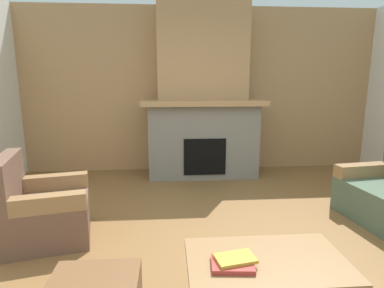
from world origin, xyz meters
TOP-DOWN VIEW (x-y plane):
  - ground at (0.00, 0.00)m, footprint 9.00×9.00m
  - wall_back_wood_panel at (0.00, 3.00)m, footprint 6.00×0.12m
  - fireplace at (0.00, 2.62)m, footprint 1.90×0.82m
  - armchair at (-1.78, 0.56)m, footprint 0.91×0.91m
  - coffee_table at (0.06, -0.64)m, footprint 1.00×0.60m
  - book_stack_near_edge at (-0.17, -0.70)m, footprint 0.29×0.22m

SIDE VIEW (x-z plane):
  - ground at x=0.00m, z-range 0.00..0.00m
  - armchair at x=-1.78m, z-range -0.13..0.72m
  - coffee_table at x=0.06m, z-range 0.16..0.59m
  - book_stack_near_edge at x=-0.17m, z-range 0.43..0.48m
  - fireplace at x=0.00m, z-range -0.19..2.51m
  - wall_back_wood_panel at x=0.00m, z-range 0.00..2.70m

